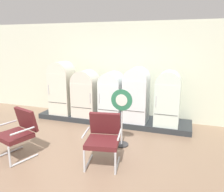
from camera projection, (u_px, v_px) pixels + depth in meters
name	position (u px, v px, depth m)	size (l,w,h in m)	color
ground	(57.00, 179.00, 3.96)	(12.00, 10.00, 0.05)	#876A54
back_wall	(119.00, 70.00, 6.98)	(11.76, 0.12, 2.90)	silver
display_plinth	(112.00, 119.00, 6.72)	(4.50, 0.95, 0.15)	#2B2F33
refrigerator_0	(62.00, 86.00, 6.87)	(0.66, 0.63, 1.60)	silver
refrigerator_1	(86.00, 92.00, 6.67)	(0.70, 0.64, 1.37)	silver
refrigerator_2	(111.00, 94.00, 6.42)	(0.62, 0.66, 1.35)	white
refrigerator_3	(136.00, 93.00, 6.19)	(0.64, 0.69, 1.51)	white
refrigerator_4	(168.00, 97.00, 5.93)	(0.63, 0.67, 1.45)	silver
armchair_left	(19.00, 131.00, 4.61)	(0.81, 0.84, 0.98)	silver
armchair_right	(103.00, 136.00, 4.33)	(0.76, 0.78, 0.98)	silver
sign_stand	(122.00, 118.00, 5.04)	(0.48, 0.32, 1.32)	#2D2D30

